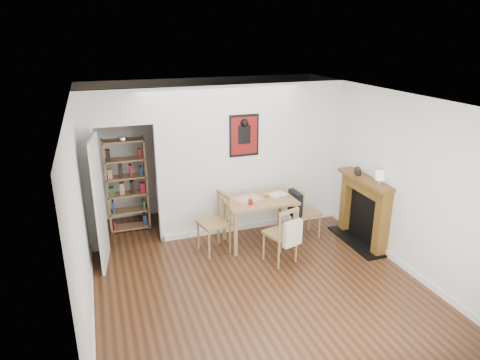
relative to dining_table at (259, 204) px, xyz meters
name	(u,v)px	position (x,y,z in m)	size (l,w,h in m)	color
ground	(248,270)	(-0.47, -0.79, -0.70)	(5.20, 5.20, 0.00)	#512F1A
room_shell	(227,163)	(-0.37, 0.56, 0.60)	(5.20, 5.20, 5.20)	white
dining_table	(259,204)	(0.00, 0.00, 0.00)	(1.16, 0.74, 0.79)	#A6834D
chair_left	(214,224)	(-0.80, -0.05, -0.21)	(0.59, 0.59, 0.98)	#A0844A
chair_right	(305,212)	(0.85, -0.04, -0.24)	(0.53, 0.47, 0.89)	#A0844A
chair_front	(281,234)	(0.09, -0.69, -0.23)	(0.58, 0.62, 0.93)	#A0844A
bookshelf	(127,186)	(-2.02, 1.27, 0.14)	(0.71, 0.28, 1.69)	#A6834D
fireplace	(364,208)	(1.68, -0.54, -0.08)	(0.45, 1.25, 1.16)	brown
red_glass	(251,202)	(-0.22, -0.17, 0.14)	(0.07, 0.07, 0.09)	maroon
orange_fruit	(266,194)	(0.16, 0.07, 0.13)	(0.08, 0.08, 0.08)	orange
placemat	(249,199)	(-0.16, 0.08, 0.10)	(0.43, 0.32, 0.00)	beige
notebook	(277,194)	(0.36, 0.08, 0.10)	(0.31, 0.23, 0.02)	silver
mantel_lamp	(380,176)	(1.65, -0.89, 0.60)	(0.14, 0.14, 0.22)	silver
ceramic_jar_a	(358,172)	(1.60, -0.39, 0.52)	(0.09, 0.09, 0.11)	black
ceramic_jar_b	(357,170)	(1.64, -0.29, 0.52)	(0.09, 0.09, 0.11)	black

